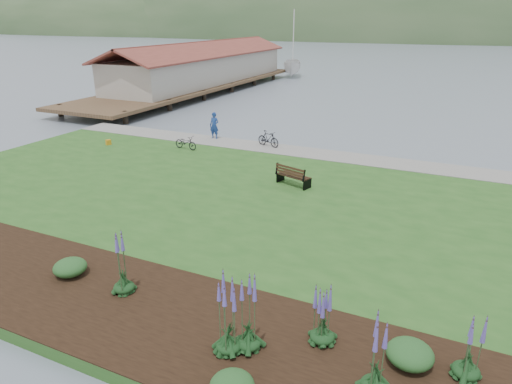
{
  "coord_description": "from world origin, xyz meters",
  "views": [
    {
      "loc": [
        8.02,
        -18.03,
        7.94
      ],
      "look_at": [
        0.72,
        -2.4,
        1.3
      ],
      "focal_mm": 32.0,
      "sensor_mm": 36.0,
      "label": 1
    }
  ],
  "objects_px": {
    "person": "(214,123)",
    "sailboat": "(292,77)",
    "park_bench": "(292,175)",
    "bicycle_a": "(186,142)"
  },
  "relations": [
    {
      "from": "person",
      "to": "bicycle_a",
      "type": "height_order",
      "value": "person"
    },
    {
      "from": "park_bench",
      "to": "person",
      "type": "height_order",
      "value": "person"
    },
    {
      "from": "person",
      "to": "sailboat",
      "type": "height_order",
      "value": "sailboat"
    },
    {
      "from": "park_bench",
      "to": "bicycle_a",
      "type": "xyz_separation_m",
      "value": [
        -8.17,
        3.32,
        -0.1
      ]
    },
    {
      "from": "person",
      "to": "sailboat",
      "type": "bearing_deg",
      "value": 101.37
    },
    {
      "from": "bicycle_a",
      "to": "person",
      "type": "bearing_deg",
      "value": 0.69
    },
    {
      "from": "person",
      "to": "bicycle_a",
      "type": "xyz_separation_m",
      "value": [
        -0.31,
        -2.95,
        -0.61
      ]
    },
    {
      "from": "person",
      "to": "sailboat",
      "type": "distance_m",
      "value": 37.6
    },
    {
      "from": "person",
      "to": "sailboat",
      "type": "xyz_separation_m",
      "value": [
        -8.38,
        36.63,
        -1.43
      ]
    },
    {
      "from": "person",
      "to": "bicycle_a",
      "type": "distance_m",
      "value": 3.03
    }
  ]
}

